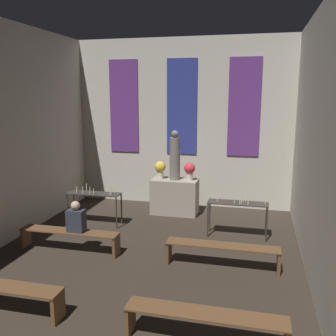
{
  "coord_description": "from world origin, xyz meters",
  "views": [
    {
      "loc": [
        2.19,
        -0.35,
        3.3
      ],
      "look_at": [
        0.0,
        8.71,
        1.45
      ],
      "focal_mm": 40.0,
      "sensor_mm": 36.0,
      "label": 1
    }
  ],
  "objects_px": {
    "altar": "(175,196)",
    "statue": "(175,157)",
    "candle_rack_left": "(94,197)",
    "candle_rack_right": "(238,207)",
    "pew_back_right": "(222,251)",
    "flower_vase_left": "(160,168)",
    "person_seated": "(76,219)",
    "pew_second_right": "(205,321)",
    "flower_vase_right": "(190,170)",
    "pew_back_left": "(69,236)"
  },
  "relations": [
    {
      "from": "altar",
      "to": "candle_rack_left",
      "type": "bearing_deg",
      "value": -142.79
    },
    {
      "from": "candle_rack_right",
      "to": "pew_back_right",
      "type": "bearing_deg",
      "value": -96.5
    },
    {
      "from": "flower_vase_right",
      "to": "altar",
      "type": "bearing_deg",
      "value": 180.0
    },
    {
      "from": "statue",
      "to": "candle_rack_left",
      "type": "height_order",
      "value": "statue"
    },
    {
      "from": "flower_vase_right",
      "to": "pew_back_left",
      "type": "relative_size",
      "value": 0.23
    },
    {
      "from": "candle_rack_right",
      "to": "pew_second_right",
      "type": "xyz_separation_m",
      "value": [
        -0.19,
        -4.01,
        -0.38
      ]
    },
    {
      "from": "pew_back_right",
      "to": "candle_rack_left",
      "type": "bearing_deg",
      "value": 153.83
    },
    {
      "from": "pew_back_left",
      "to": "person_seated",
      "type": "height_order",
      "value": "person_seated"
    },
    {
      "from": "altar",
      "to": "pew_back_right",
      "type": "height_order",
      "value": "altar"
    },
    {
      "from": "altar",
      "to": "candle_rack_left",
      "type": "distance_m",
      "value": 2.27
    },
    {
      "from": "altar",
      "to": "candle_rack_right",
      "type": "height_order",
      "value": "candle_rack_right"
    },
    {
      "from": "candle_rack_left",
      "to": "candle_rack_right",
      "type": "relative_size",
      "value": 1.0
    },
    {
      "from": "pew_second_right",
      "to": "altar",
      "type": "bearing_deg",
      "value": 106.71
    },
    {
      "from": "altar",
      "to": "candle_rack_left",
      "type": "height_order",
      "value": "candle_rack_left"
    },
    {
      "from": "altar",
      "to": "pew_back_right",
      "type": "distance_m",
      "value": 3.45
    },
    {
      "from": "candle_rack_left",
      "to": "statue",
      "type": "bearing_deg",
      "value": 37.21
    },
    {
      "from": "candle_rack_left",
      "to": "pew_back_left",
      "type": "relative_size",
      "value": 0.64
    },
    {
      "from": "flower_vase_left",
      "to": "candle_rack_left",
      "type": "xyz_separation_m",
      "value": [
        -1.39,
        -1.37,
        -0.55
      ]
    },
    {
      "from": "flower_vase_left",
      "to": "person_seated",
      "type": "distance_m",
      "value": 3.26
    },
    {
      "from": "candle_rack_left",
      "to": "flower_vase_right",
      "type": "bearing_deg",
      "value": 31.67
    },
    {
      "from": "altar",
      "to": "person_seated",
      "type": "distance_m",
      "value": 3.38
    },
    {
      "from": "candle_rack_right",
      "to": "pew_second_right",
      "type": "distance_m",
      "value": 4.03
    },
    {
      "from": "statue",
      "to": "candle_rack_left",
      "type": "relative_size",
      "value": 0.98
    },
    {
      "from": "pew_second_right",
      "to": "flower_vase_right",
      "type": "bearing_deg",
      "value": 102.58
    },
    {
      "from": "flower_vase_left",
      "to": "pew_second_right",
      "type": "height_order",
      "value": "flower_vase_left"
    },
    {
      "from": "flower_vase_right",
      "to": "pew_second_right",
      "type": "xyz_separation_m",
      "value": [
        1.2,
        -5.38,
        -0.93
      ]
    },
    {
      "from": "candle_rack_left",
      "to": "candle_rack_right",
      "type": "xyz_separation_m",
      "value": [
        3.61,
        -0.0,
        -0.0
      ]
    },
    {
      "from": "flower_vase_left",
      "to": "candle_rack_right",
      "type": "bearing_deg",
      "value": -31.61
    },
    {
      "from": "statue",
      "to": "flower_vase_right",
      "type": "bearing_deg",
      "value": 0.0
    },
    {
      "from": "flower_vase_right",
      "to": "pew_second_right",
      "type": "height_order",
      "value": "flower_vase_right"
    },
    {
      "from": "flower_vase_left",
      "to": "candle_rack_right",
      "type": "xyz_separation_m",
      "value": [
        2.22,
        -1.37,
        -0.55
      ]
    },
    {
      "from": "flower_vase_right",
      "to": "candle_rack_left",
      "type": "xyz_separation_m",
      "value": [
        -2.22,
        -1.37,
        -0.55
      ]
    },
    {
      "from": "altar",
      "to": "statue",
      "type": "bearing_deg",
      "value": -90.0
    },
    {
      "from": "altar",
      "to": "flower_vase_right",
      "type": "xyz_separation_m",
      "value": [
        0.42,
        0.0,
        0.78
      ]
    },
    {
      "from": "pew_back_right",
      "to": "person_seated",
      "type": "distance_m",
      "value": 3.08
    },
    {
      "from": "flower_vase_right",
      "to": "person_seated",
      "type": "xyz_separation_m",
      "value": [
        -1.86,
        -3.05,
        -0.53
      ]
    },
    {
      "from": "statue",
      "to": "person_seated",
      "type": "xyz_separation_m",
      "value": [
        -1.44,
        -3.05,
        -0.87
      ]
    },
    {
      "from": "candle_rack_left",
      "to": "pew_back_right",
      "type": "height_order",
      "value": "candle_rack_left"
    },
    {
      "from": "pew_second_right",
      "to": "pew_back_right",
      "type": "distance_m",
      "value": 2.33
    },
    {
      "from": "statue",
      "to": "flower_vase_left",
      "type": "distance_m",
      "value": 0.54
    },
    {
      "from": "candle_rack_left",
      "to": "pew_second_right",
      "type": "distance_m",
      "value": 5.28
    },
    {
      "from": "flower_vase_right",
      "to": "flower_vase_left",
      "type": "bearing_deg",
      "value": 180.0
    },
    {
      "from": "altar",
      "to": "pew_back_right",
      "type": "relative_size",
      "value": 0.59
    },
    {
      "from": "pew_back_left",
      "to": "person_seated",
      "type": "bearing_deg",
      "value": 0.0
    },
    {
      "from": "pew_back_right",
      "to": "pew_back_left",
      "type": "bearing_deg",
      "value": 180.0
    },
    {
      "from": "altar",
      "to": "flower_vase_right",
      "type": "distance_m",
      "value": 0.89
    },
    {
      "from": "altar",
      "to": "statue",
      "type": "xyz_separation_m",
      "value": [
        0.0,
        -0.0,
        1.12
      ]
    },
    {
      "from": "flower_vase_left",
      "to": "person_seated",
      "type": "xyz_separation_m",
      "value": [
        -1.03,
        -3.05,
        -0.53
      ]
    },
    {
      "from": "statue",
      "to": "pew_second_right",
      "type": "height_order",
      "value": "statue"
    },
    {
      "from": "altar",
      "to": "statue",
      "type": "relative_size",
      "value": 0.94
    }
  ]
}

